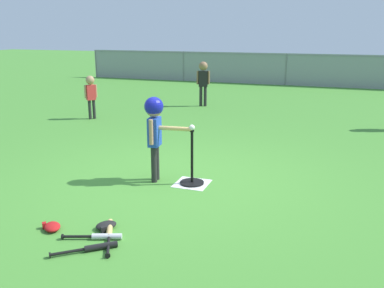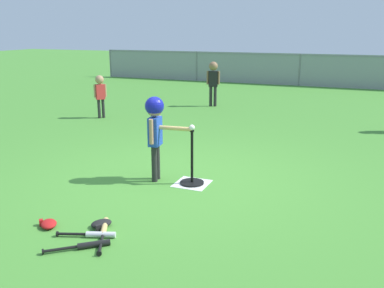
% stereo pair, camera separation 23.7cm
% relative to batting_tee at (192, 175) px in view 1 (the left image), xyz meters
% --- Properties ---
extents(ground_plane, '(60.00, 60.00, 0.00)m').
position_rel_batting_tee_xyz_m(ground_plane, '(-0.20, 0.11, -0.12)').
color(ground_plane, '#478C33').
extents(home_plate, '(0.44, 0.44, 0.01)m').
position_rel_batting_tee_xyz_m(home_plate, '(0.00, 0.00, -0.12)').
color(home_plate, white).
rests_on(home_plate, ground_plane).
extents(batting_tee, '(0.32, 0.32, 0.73)m').
position_rel_batting_tee_xyz_m(batting_tee, '(0.00, 0.00, 0.00)').
color(batting_tee, black).
rests_on(batting_tee, ground_plane).
extents(baseball_on_tee, '(0.07, 0.07, 0.07)m').
position_rel_batting_tee_xyz_m(baseball_on_tee, '(0.00, -0.00, 0.65)').
color(baseball_on_tee, white).
rests_on(baseball_on_tee, batting_tee).
extents(batter_child, '(0.64, 0.33, 1.15)m').
position_rel_batting_tee_xyz_m(batter_child, '(-0.50, -0.05, 0.70)').
color(batter_child, '#262626').
rests_on(batter_child, ground_plane).
extents(fielder_near_right, '(0.22, 0.23, 0.99)m').
position_rel_batting_tee_xyz_m(fielder_near_right, '(-3.57, 3.18, 0.51)').
color(fielder_near_right, '#262626').
rests_on(fielder_near_right, ground_plane).
extents(fielder_deep_center, '(0.34, 0.23, 1.18)m').
position_rel_batting_tee_xyz_m(fielder_deep_center, '(-1.69, 5.62, 0.64)').
color(fielder_deep_center, '#262626').
rests_on(fielder_deep_center, ground_plane).
extents(spare_bat_silver, '(0.57, 0.25, 0.06)m').
position_rel_batting_tee_xyz_m(spare_bat_silver, '(-0.33, -1.75, -0.09)').
color(spare_bat_silver, silver).
rests_on(spare_bat_silver, ground_plane).
extents(spare_bat_wood, '(0.39, 0.65, 0.06)m').
position_rel_batting_tee_xyz_m(spare_bat_wood, '(-0.29, -1.64, -0.09)').
color(spare_bat_wood, '#DBB266').
rests_on(spare_bat_wood, ground_plane).
extents(spare_bat_black, '(0.51, 0.43, 0.06)m').
position_rel_batting_tee_xyz_m(spare_bat_black, '(-0.27, -1.96, -0.09)').
color(spare_bat_black, black).
rests_on(spare_bat_black, ground_plane).
extents(glove_by_plate, '(0.26, 0.27, 0.07)m').
position_rel_batting_tee_xyz_m(glove_by_plate, '(-0.40, -1.53, -0.09)').
color(glove_by_plate, black).
rests_on(glove_by_plate, ground_plane).
extents(glove_near_bats, '(0.27, 0.27, 0.07)m').
position_rel_batting_tee_xyz_m(glove_near_bats, '(-0.91, -1.75, -0.09)').
color(glove_near_bats, '#B21919').
rests_on(glove_near_bats, ground_plane).
extents(outfield_fence, '(16.06, 0.06, 1.15)m').
position_rel_batting_tee_xyz_m(outfield_fence, '(-0.20, 10.76, 0.49)').
color(outfield_fence, slate).
rests_on(outfield_fence, ground_plane).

